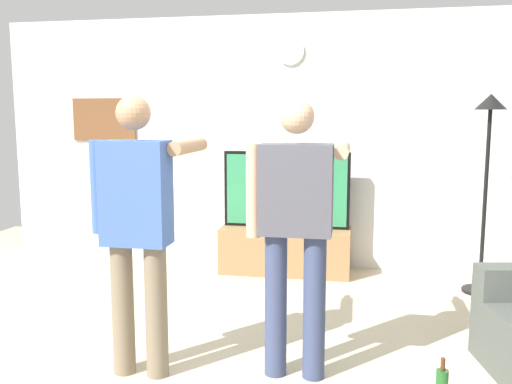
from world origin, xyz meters
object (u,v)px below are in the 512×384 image
(floor_lamp, at_px, (488,152))
(person_standing_nearer_lamp, at_px, (138,220))
(tv_stand, at_px, (285,250))
(framed_picture, at_px, (105,119))
(wall_clock, at_px, (290,51))
(television, at_px, (286,190))
(person_standing_nearer_couch, at_px, (296,221))

(floor_lamp, height_order, person_standing_nearer_lamp, floor_lamp)
(tv_stand, distance_m, floor_lamp, 2.19)
(framed_picture, distance_m, person_standing_nearer_lamp, 3.16)
(wall_clock, relative_size, person_standing_nearer_lamp, 0.16)
(television, height_order, wall_clock, wall_clock)
(framed_picture, relative_size, floor_lamp, 0.41)
(television, relative_size, wall_clock, 4.59)
(wall_clock, relative_size, framed_picture, 0.38)
(wall_clock, xyz_separation_m, framed_picture, (-2.13, 0.00, -0.72))
(tv_stand, xyz_separation_m, person_standing_nearer_lamp, (-0.60, -2.41, 0.76))
(television, xyz_separation_m, wall_clock, (0.00, 0.24, 1.44))
(tv_stand, bearing_deg, floor_lamp, -9.37)
(person_standing_nearer_couch, bearing_deg, person_standing_nearer_lamp, -170.71)
(framed_picture, xyz_separation_m, person_standing_nearer_couch, (2.50, -2.54, -0.60))
(floor_lamp, bearing_deg, person_standing_nearer_couch, -128.05)
(television, distance_m, floor_lamp, 1.96)
(tv_stand, relative_size, person_standing_nearer_lamp, 0.76)
(person_standing_nearer_lamp, bearing_deg, floor_lamp, 40.15)
(tv_stand, xyz_separation_m, floor_lamp, (1.88, -0.31, 1.08))
(television, xyz_separation_m, person_standing_nearer_lamp, (-0.60, -2.45, 0.13))
(person_standing_nearer_couch, bearing_deg, television, 99.01)
(television, relative_size, person_standing_nearer_couch, 0.75)
(framed_picture, bearing_deg, person_standing_nearer_lamp, -60.53)
(television, bearing_deg, person_standing_nearer_lamp, -103.84)
(wall_clock, xyz_separation_m, floor_lamp, (1.88, -0.60, -1.00))
(wall_clock, distance_m, person_standing_nearer_lamp, 3.06)
(wall_clock, xyz_separation_m, person_standing_nearer_lamp, (-0.60, -2.70, -1.31))
(television, distance_m, framed_picture, 2.26)
(framed_picture, bearing_deg, tv_stand, -7.88)
(framed_picture, relative_size, person_standing_nearer_couch, 0.43)
(television, relative_size, framed_picture, 1.74)
(person_standing_nearer_lamp, height_order, person_standing_nearer_couch, person_standing_nearer_lamp)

